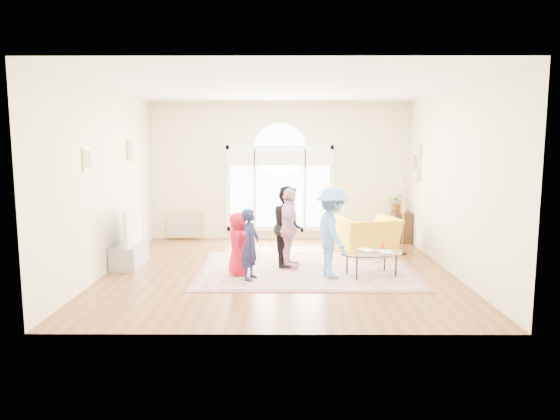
{
  "coord_description": "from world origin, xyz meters",
  "views": [
    {
      "loc": [
        0.05,
        -8.66,
        2.25
      ],
      "look_at": [
        0.02,
        0.3,
        1.05
      ],
      "focal_mm": 32.0,
      "sensor_mm": 36.0,
      "label": 1
    }
  ],
  "objects_px": {
    "coffee_table": "(371,253)",
    "tv_console": "(130,255)",
    "armchair": "(368,235)",
    "television": "(129,226)",
    "area_rug": "(306,269)"
  },
  "relations": [
    {
      "from": "tv_console",
      "to": "television",
      "type": "bearing_deg",
      "value": -0.0
    },
    {
      "from": "tv_console",
      "to": "armchair",
      "type": "relative_size",
      "value": 0.87
    },
    {
      "from": "area_rug",
      "to": "armchair",
      "type": "xyz_separation_m",
      "value": [
        1.33,
        1.37,
        0.36
      ]
    },
    {
      "from": "television",
      "to": "armchair",
      "type": "xyz_separation_m",
      "value": [
        4.55,
        1.11,
        -0.38
      ]
    },
    {
      "from": "armchair",
      "to": "television",
      "type": "bearing_deg",
      "value": -1.51
    },
    {
      "from": "armchair",
      "to": "coffee_table",
      "type": "bearing_deg",
      "value": 67.15
    },
    {
      "from": "area_rug",
      "to": "armchair",
      "type": "height_order",
      "value": "armchair"
    },
    {
      "from": "tv_console",
      "to": "coffee_table",
      "type": "distance_m",
      "value": 4.38
    },
    {
      "from": "tv_console",
      "to": "coffee_table",
      "type": "relative_size",
      "value": 0.79
    },
    {
      "from": "coffee_table",
      "to": "tv_console",
      "type": "bearing_deg",
      "value": 155.57
    },
    {
      "from": "coffee_table",
      "to": "armchair",
      "type": "relative_size",
      "value": 1.11
    },
    {
      "from": "tv_console",
      "to": "armchair",
      "type": "bearing_deg",
      "value": 13.73
    },
    {
      "from": "area_rug",
      "to": "tv_console",
      "type": "relative_size",
      "value": 3.6
    },
    {
      "from": "television",
      "to": "coffee_table",
      "type": "relative_size",
      "value": 0.92
    },
    {
      "from": "coffee_table",
      "to": "armchair",
      "type": "xyz_separation_m",
      "value": [
        0.24,
        1.79,
        -0.03
      ]
    }
  ]
}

